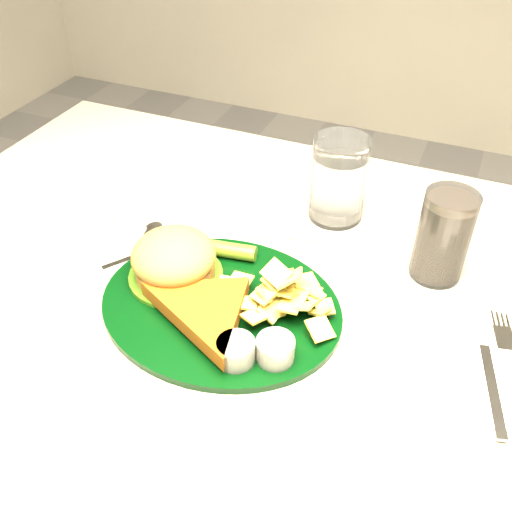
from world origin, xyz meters
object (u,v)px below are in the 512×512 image
Objects in this scene: water_glass at (339,179)px; cola_glass at (443,236)px; dinner_plate at (220,288)px; table at (270,448)px; fork_napkin at (493,383)px.

water_glass reaches higher than cola_glass.
dinner_plate is 0.30m from cola_glass.
table is at bearing 49.46° from dinner_plate.
cola_glass reaches higher than fork_napkin.
fork_napkin is (0.09, -0.17, -0.06)m from cola_glass.
table is 0.48m from water_glass.
dinner_plate is at bearing -131.44° from table.
fork_napkin is (0.28, -0.05, 0.38)m from table.
water_glass reaches higher than dinner_plate.
table is at bearing 156.16° from fork_napkin.
dinner_plate reaches higher than fork_napkin.
water_glass is (0.07, 0.26, 0.03)m from dinner_plate.
cola_glass is at bearing 32.12° from table.
fork_napkin reaches higher than table.
water_glass is at bearing 83.24° from table.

